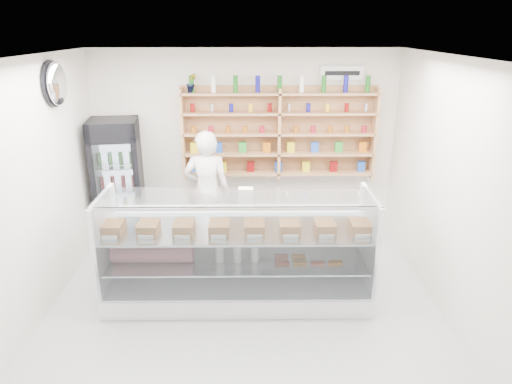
{
  "coord_description": "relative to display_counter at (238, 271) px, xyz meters",
  "views": [
    {
      "loc": [
        0.09,
        -4.24,
        3.08
      ],
      "look_at": [
        0.15,
        0.9,
        1.21
      ],
      "focal_mm": 32.0,
      "sensor_mm": 36.0,
      "label": 1
    }
  ],
  "objects": [
    {
      "name": "room",
      "position": [
        0.07,
        -0.5,
        1.04
      ],
      "size": [
        5.0,
        5.0,
        5.0
      ],
      "color": "#9A9A9E",
      "rests_on": "ground"
    },
    {
      "name": "display_counter",
      "position": [
        0.0,
        0.0,
        0.0
      ],
      "size": [
        3.05,
        0.91,
        1.33
      ],
      "color": "white",
      "rests_on": "floor"
    },
    {
      "name": "shop_worker",
      "position": [
        -0.46,
        1.31,
        0.52
      ],
      "size": [
        0.65,
        0.43,
        1.77
      ],
      "primitive_type": "imported",
      "rotation": [
        0.0,
        0.0,
        3.13
      ],
      "color": "silver",
      "rests_on": "floor"
    },
    {
      "name": "drinks_cooler",
      "position": [
        -1.78,
        1.59,
        0.57
      ],
      "size": [
        0.76,
        0.74,
        1.86
      ],
      "rotation": [
        0.0,
        0.0,
        0.14
      ],
      "color": "black",
      "rests_on": "floor"
    },
    {
      "name": "wall_shelving",
      "position": [
        0.57,
        1.84,
        1.23
      ],
      "size": [
        2.84,
        0.28,
        1.33
      ],
      "color": "#A6794E",
      "rests_on": "back_wall"
    },
    {
      "name": "potted_plant",
      "position": [
        -0.68,
        1.84,
        1.96
      ],
      "size": [
        0.18,
        0.16,
        0.26
      ],
      "primitive_type": "imported",
      "rotation": [
        0.0,
        0.0,
        0.35
      ],
      "color": "#1E6626",
      "rests_on": "wall_shelving"
    },
    {
      "name": "security_mirror",
      "position": [
        -2.1,
        0.7,
        2.09
      ],
      "size": [
        0.15,
        0.5,
        0.5
      ],
      "primitive_type": "ellipsoid",
      "color": "silver",
      "rests_on": "left_wall"
    },
    {
      "name": "wall_sign",
      "position": [
        1.47,
        1.97,
        2.09
      ],
      "size": [
        0.62,
        0.03,
        0.2
      ],
      "primitive_type": "cube",
      "color": "white",
      "rests_on": "back_wall"
    }
  ]
}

